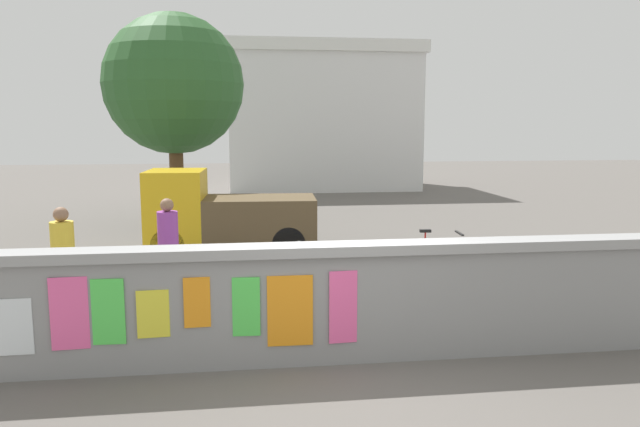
% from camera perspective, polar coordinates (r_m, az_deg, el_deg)
% --- Properties ---
extents(ground, '(60.00, 60.00, 0.00)m').
position_cam_1_polar(ground, '(15.30, -3.17, -2.36)').
color(ground, '#605B56').
extents(poster_wall, '(8.53, 0.42, 1.44)m').
position_cam_1_polar(poster_wall, '(7.39, 1.51, -8.15)').
color(poster_wall, gray).
rests_on(poster_wall, ground).
extents(auto_rickshaw_truck, '(3.67, 1.68, 1.85)m').
position_cam_1_polar(auto_rickshaw_truck, '(13.52, -9.01, -0.00)').
color(auto_rickshaw_truck, black).
rests_on(auto_rickshaw_truck, ground).
extents(motorcycle, '(1.88, 0.66, 0.87)m').
position_cam_1_polar(motorcycle, '(10.47, 1.55, -4.77)').
color(motorcycle, black).
rests_on(motorcycle, ground).
extents(bicycle_near, '(1.71, 0.44, 0.95)m').
position_cam_1_polar(bicycle_near, '(11.33, 10.45, -4.41)').
color(bicycle_near, black).
rests_on(bicycle_near, ground).
extents(bicycle_far, '(1.70, 0.44, 0.95)m').
position_cam_1_polar(bicycle_far, '(9.35, -11.96, -7.18)').
color(bicycle_far, black).
rests_on(bicycle_far, ground).
extents(person_walking, '(0.43, 0.43, 1.62)m').
position_cam_1_polar(person_walking, '(9.93, -22.79, -3.06)').
color(person_walking, yellow).
rests_on(person_walking, ground).
extents(person_bystander, '(0.48, 0.48, 1.62)m').
position_cam_1_polar(person_bystander, '(10.51, -13.95, -2.05)').
color(person_bystander, '#338CBF').
rests_on(person_bystander, ground).
extents(tree_roadside, '(3.89, 3.89, 5.88)m').
position_cam_1_polar(tree_roadside, '(17.92, -13.45, 11.57)').
color(tree_roadside, brown).
rests_on(tree_roadside, ground).
extents(building_background, '(8.35, 5.39, 6.24)m').
position_cam_1_polar(building_background, '(27.73, 0.04, 8.97)').
color(building_background, silver).
rests_on(building_background, ground).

